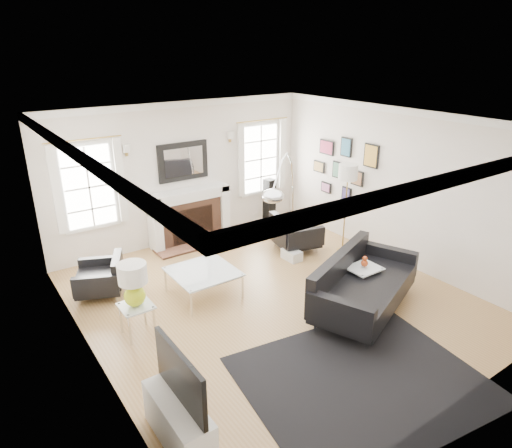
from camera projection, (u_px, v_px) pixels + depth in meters
floor at (272, 299)px, 7.27m from camera, size 6.00×6.00×0.00m
back_wall at (183, 173)px, 9.04m from camera, size 5.50×0.04×2.80m
front_wall at (458, 306)px, 4.46m from camera, size 5.50×0.04×2.80m
left_wall at (84, 265)px, 5.29m from camera, size 0.04×6.00×2.80m
right_wall at (396, 186)px, 8.22m from camera, size 0.04×6.00×2.80m
ceiling at (275, 122)px, 6.24m from camera, size 5.50×6.00×0.02m
crown_molding at (275, 126)px, 6.26m from camera, size 5.50×6.00×0.12m
fireplace at (190, 217)px, 9.20m from camera, size 1.70×0.69×1.11m
mantel_mirror at (183, 161)px, 8.92m from camera, size 1.05×0.07×0.75m
window_left at (89, 187)px, 8.00m from camera, size 1.24×0.15×1.62m
window_right at (260, 159)px, 9.97m from camera, size 1.24×0.15×1.62m
gallery_wall at (343, 165)px, 9.14m from camera, size 0.04×1.73×1.29m
tv_unit at (179, 416)px, 4.55m from camera, size 0.35×1.00×1.09m
area_rug at (362, 380)px, 5.51m from camera, size 3.06×2.67×0.01m
sofa at (360, 286)px, 6.89m from camera, size 2.36×1.71×0.70m
armchair_left at (102, 278)px, 7.30m from camera, size 0.95×1.00×0.53m
armchair_right at (293, 234)px, 8.91m from camera, size 0.96×1.03×0.60m
coffee_table at (203, 273)px, 7.24m from camera, size 0.98×0.98×0.44m
side_table_left at (137, 312)px, 6.25m from camera, size 0.43×0.43×0.47m
nesting_table at (363, 274)px, 7.12m from camera, size 0.50×0.42×0.55m
gourd_lamp at (133, 282)px, 6.08m from camera, size 0.39×0.39×0.63m
orange_vase at (365, 262)px, 7.04m from camera, size 0.11×0.11×0.18m
arc_floor_lamp at (284, 214)px, 7.37m from camera, size 1.61×1.49×2.28m
stick_floor_lamp at (348, 177)px, 8.38m from camera, size 0.35×0.35×1.75m
speaker_tower at (269, 202)px, 10.10m from camera, size 0.24×0.24×1.05m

